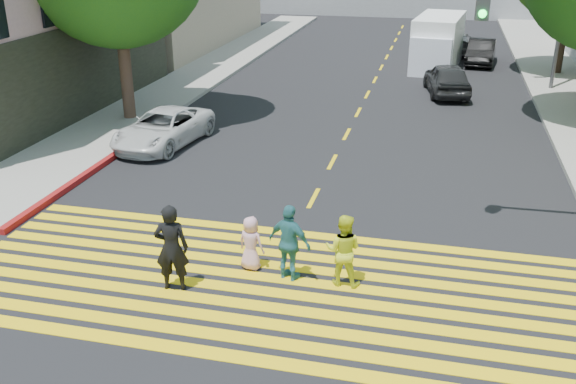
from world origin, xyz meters
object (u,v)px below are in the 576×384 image
at_px(pedestrian_extra, 290,243).
at_px(white_van, 437,44).
at_px(pedestrian_man, 172,248).
at_px(pedestrian_woman, 343,250).
at_px(silver_car, 452,40).
at_px(dark_car_parked, 481,52).
at_px(white_sedan, 163,128).
at_px(dark_car_near, 447,79).
at_px(pedestrian_child, 251,243).

distance_m(pedestrian_extra, white_van, 23.10).
height_order(pedestrian_man, pedestrian_woman, pedestrian_man).
height_order(pedestrian_man, pedestrian_extra, pedestrian_man).
bearing_deg(white_van, silver_car, 87.22).
height_order(pedestrian_woman, dark_car_parked, pedestrian_woman).
bearing_deg(white_sedan, silver_car, 72.77).
bearing_deg(white_van, dark_car_parked, 41.15).
distance_m(white_sedan, white_van, 17.54).
bearing_deg(dark_car_near, white_sedan, 36.28).
bearing_deg(white_sedan, pedestrian_man, -57.16).
bearing_deg(white_sedan, dark_car_parked, 64.98).
xyz_separation_m(pedestrian_woman, dark_car_parked, (3.59, 24.51, -0.12)).
bearing_deg(white_van, dark_car_near, -77.54).
bearing_deg(pedestrian_child, dark_car_near, -87.63).
xyz_separation_m(pedestrian_child, pedestrian_extra, (0.92, -0.24, 0.23)).
relative_size(pedestrian_man, pedestrian_extra, 1.11).
bearing_deg(white_sedan, pedestrian_woman, -38.19).
distance_m(pedestrian_man, white_sedan, 9.54).
relative_size(pedestrian_man, pedestrian_woman, 1.20).
xyz_separation_m(pedestrian_woman, pedestrian_child, (-2.03, 0.17, -0.17)).
bearing_deg(dark_car_parked, pedestrian_extra, -95.57).
bearing_deg(dark_car_near, silver_car, -100.25).
bearing_deg(dark_car_parked, pedestrian_man, -99.93).
xyz_separation_m(white_sedan, white_van, (8.63, 15.26, 0.66)).
distance_m(pedestrian_child, dark_car_parked, 24.98).
xyz_separation_m(pedestrian_woman, pedestrian_extra, (-1.11, -0.07, 0.06)).
bearing_deg(white_sedan, pedestrian_extra, -43.10).
distance_m(pedestrian_man, dark_car_parked, 26.44).
bearing_deg(silver_car, pedestrian_man, 75.35).
xyz_separation_m(pedestrian_extra, silver_car, (3.15, 27.68, -0.15)).
distance_m(pedestrian_man, pedestrian_woman, 3.49).
bearing_deg(pedestrian_man, pedestrian_child, -150.91).
bearing_deg(pedestrian_man, dark_car_parked, -118.15).
distance_m(pedestrian_extra, dark_car_parked, 25.03).
relative_size(pedestrian_child, silver_car, 0.25).
relative_size(pedestrian_woman, pedestrian_extra, 0.93).
bearing_deg(pedestrian_man, white_sedan, -78.08).
height_order(pedestrian_extra, dark_car_near, pedestrian_extra).
bearing_deg(pedestrian_extra, pedestrian_woman, -157.36).
xyz_separation_m(pedestrian_woman, dark_car_near, (1.90, 17.14, -0.08)).
distance_m(pedestrian_child, pedestrian_extra, 0.98).
height_order(pedestrian_man, dark_car_near, pedestrian_man).
distance_m(pedestrian_man, dark_car_near, 18.89).
bearing_deg(pedestrian_child, white_van, -82.88).
bearing_deg(silver_car, pedestrian_child, 77.55).
height_order(pedestrian_man, white_sedan, pedestrian_man).
bearing_deg(pedestrian_man, white_van, -113.89).
xyz_separation_m(pedestrian_man, dark_car_parked, (6.93, 25.51, -0.28)).
height_order(dark_car_parked, white_van, white_van).
relative_size(pedestrian_extra, dark_car_parked, 0.42).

